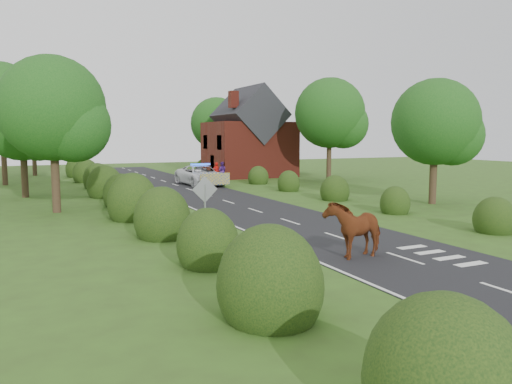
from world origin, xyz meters
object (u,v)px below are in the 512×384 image
pedestrian_purple (222,171)px  road_sign (205,198)px  pedestrian_red (216,172)px  police_van (201,175)px  cow (354,233)px

pedestrian_purple → road_sign: bearing=94.0°
pedestrian_red → pedestrian_purple: bearing=-145.5°
road_sign → pedestrian_red: size_ratio=1.46×
road_sign → pedestrian_purple: 26.69m
road_sign → police_van: size_ratio=0.41×
police_van → pedestrian_purple: size_ratio=3.62×
road_sign → pedestrian_purple: (10.22, 24.64, -0.79)m
cow → pedestrian_red: (5.69, 28.76, 0.04)m
cow → pedestrian_purple: 30.29m
road_sign → police_van: bearing=71.8°
police_van → pedestrian_purple: 4.99m
police_van → road_sign: bearing=-111.4°
road_sign → police_van: 22.05m
police_van → pedestrian_red: (2.47, 2.89, 0.03)m
cow → pedestrian_red: pedestrian_red is taller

